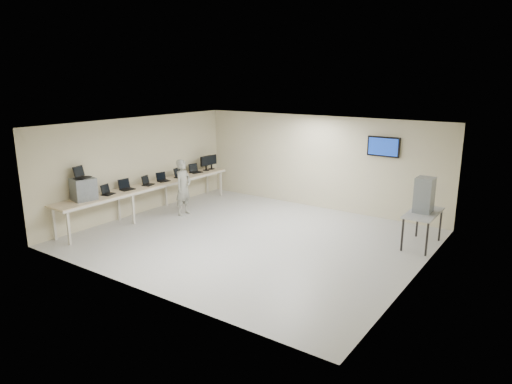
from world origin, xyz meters
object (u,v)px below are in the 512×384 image
Objects in this scene: workbench at (150,187)px; side_table at (423,215)px; equipment_box at (84,189)px; soldier at (183,187)px.

side_table is (7.19, 1.90, -0.07)m from workbench.
workbench is 2.15m from equipment_box.
soldier is 1.17× the size of side_table.
soldier is at bearing -168.13° from side_table.
side_table is (6.40, 1.35, -0.05)m from soldier.
soldier reaches higher than equipment_box.
side_table is at bearing 40.27° from equipment_box.
soldier reaches higher than workbench.
equipment_box reaches higher than workbench.
equipment_box is (-0.06, -2.12, 0.35)m from workbench.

